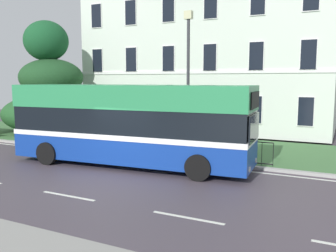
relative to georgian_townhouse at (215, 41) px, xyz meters
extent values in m
cube|color=#473D46|center=(1.49, -16.09, -6.43)|extent=(60.00, 56.00, 0.06)
cube|color=silver|center=(1.49, -12.44, -6.39)|extent=(54.00, 0.14, 0.01)
cube|color=silver|center=(1.49, -17.89, -6.39)|extent=(2.00, 0.12, 0.01)
cube|color=silver|center=(5.49, -17.89, -6.39)|extent=(2.00, 0.12, 0.01)
cube|color=#9E9E99|center=(1.49, -11.97, -6.34)|extent=(57.00, 0.24, 0.12)
cube|color=#43713F|center=(1.49, -8.68, -6.34)|extent=(57.00, 6.33, 0.12)
cube|color=silver|center=(0.00, 0.01, -1.24)|extent=(16.92, 9.94, 10.06)
cube|color=white|center=(0.00, -5.00, -2.36)|extent=(16.92, 0.06, 0.20)
cube|color=#2D333D|center=(0.00, -5.01, -5.18)|extent=(1.10, 0.06, 2.20)
cube|color=white|center=(-7.05, -5.01, -4.57)|extent=(0.90, 0.04, 1.68)
cube|color=black|center=(-7.05, -5.03, -4.57)|extent=(0.80, 0.03, 1.58)
cube|color=white|center=(-4.23, -5.01, -4.57)|extent=(0.90, 0.04, 1.68)
cube|color=black|center=(-4.23, -5.03, -4.57)|extent=(0.80, 0.03, 1.58)
cube|color=white|center=(-1.41, -5.01, -4.57)|extent=(0.90, 0.04, 1.68)
cube|color=black|center=(-1.41, -5.03, -4.57)|extent=(0.80, 0.03, 1.58)
cube|color=white|center=(1.41, -5.01, -4.57)|extent=(0.90, 0.04, 1.68)
cube|color=black|center=(1.41, -5.03, -4.57)|extent=(0.80, 0.03, 1.58)
cube|color=white|center=(4.23, -5.01, -4.57)|extent=(0.90, 0.04, 1.68)
cube|color=black|center=(4.23, -5.03, -4.57)|extent=(0.80, 0.03, 1.58)
cube|color=white|center=(7.05, -5.01, -4.57)|extent=(0.90, 0.04, 1.68)
cube|color=black|center=(7.05, -5.03, -4.57)|extent=(0.80, 0.03, 1.58)
cube|color=white|center=(-7.05, -5.01, -1.48)|extent=(0.90, 0.04, 1.68)
cube|color=black|center=(-7.05, -5.03, -1.48)|extent=(0.80, 0.03, 1.58)
cube|color=white|center=(-4.23, -5.01, -1.48)|extent=(0.90, 0.04, 1.68)
cube|color=black|center=(-4.23, -5.03, -1.48)|extent=(0.80, 0.03, 1.58)
cube|color=white|center=(-1.41, -5.01, -1.48)|extent=(0.90, 0.04, 1.68)
cube|color=black|center=(-1.41, -5.03, -1.48)|extent=(0.80, 0.03, 1.58)
cube|color=white|center=(1.41, -5.01, -1.48)|extent=(0.90, 0.04, 1.68)
cube|color=black|center=(1.41, -5.03, -1.48)|extent=(0.80, 0.03, 1.58)
cube|color=white|center=(4.23, -5.01, -1.48)|extent=(0.90, 0.04, 1.68)
cube|color=black|center=(4.23, -5.03, -1.48)|extent=(0.80, 0.03, 1.58)
cube|color=white|center=(7.05, -5.01, -1.48)|extent=(0.90, 0.04, 1.68)
cube|color=black|center=(7.05, -5.03, -1.48)|extent=(0.80, 0.03, 1.58)
cube|color=white|center=(-7.05, -5.01, 1.62)|extent=(0.90, 0.04, 1.68)
cube|color=black|center=(-7.05, -5.03, 1.62)|extent=(0.80, 0.03, 1.58)
cube|color=white|center=(-4.23, -5.01, 1.62)|extent=(0.90, 0.04, 1.68)
cube|color=black|center=(-4.23, -5.03, 1.62)|extent=(0.80, 0.03, 1.58)
cube|color=white|center=(-1.41, -5.01, 1.62)|extent=(0.90, 0.04, 1.68)
cube|color=black|center=(-1.41, -5.03, 1.62)|extent=(0.80, 0.03, 1.58)
cube|color=white|center=(1.41, -5.01, 1.62)|extent=(0.90, 0.04, 1.68)
cube|color=black|center=(1.41, -5.03, 1.62)|extent=(0.80, 0.03, 1.58)
cube|color=white|center=(4.23, -5.01, 1.62)|extent=(0.90, 0.04, 1.68)
cube|color=black|center=(4.23, -5.03, 1.62)|extent=(0.80, 0.03, 1.58)
cube|color=black|center=(0.00, -11.69, -5.33)|extent=(13.06, 0.04, 0.04)
cube|color=black|center=(0.00, -11.69, -6.20)|extent=(13.06, 0.04, 0.04)
cylinder|color=black|center=(-6.53, -11.69, -5.80)|extent=(0.02, 0.02, 0.95)
cylinder|color=black|center=(-6.08, -11.69, -5.80)|extent=(0.02, 0.02, 0.95)
cylinder|color=black|center=(-5.63, -11.69, -5.80)|extent=(0.02, 0.02, 0.95)
cylinder|color=black|center=(-5.18, -11.69, -5.80)|extent=(0.02, 0.02, 0.95)
cylinder|color=black|center=(-4.73, -11.69, -5.80)|extent=(0.02, 0.02, 0.95)
cylinder|color=black|center=(-4.28, -11.69, -5.80)|extent=(0.02, 0.02, 0.95)
cylinder|color=black|center=(-3.83, -11.69, -5.80)|extent=(0.02, 0.02, 0.95)
cylinder|color=black|center=(-3.38, -11.69, -5.80)|extent=(0.02, 0.02, 0.95)
cylinder|color=black|center=(-2.93, -11.69, -5.80)|extent=(0.02, 0.02, 0.95)
cylinder|color=black|center=(-2.48, -11.69, -5.80)|extent=(0.02, 0.02, 0.95)
cylinder|color=black|center=(-2.03, -11.69, -5.80)|extent=(0.02, 0.02, 0.95)
cylinder|color=black|center=(-1.58, -11.69, -5.80)|extent=(0.02, 0.02, 0.95)
cylinder|color=black|center=(-1.13, -11.69, -5.80)|extent=(0.02, 0.02, 0.95)
cylinder|color=black|center=(-0.68, -11.69, -5.80)|extent=(0.02, 0.02, 0.95)
cylinder|color=black|center=(-0.23, -11.69, -5.80)|extent=(0.02, 0.02, 0.95)
cylinder|color=black|center=(0.23, -11.69, -5.80)|extent=(0.02, 0.02, 0.95)
cylinder|color=black|center=(0.68, -11.69, -5.80)|extent=(0.02, 0.02, 0.95)
cylinder|color=black|center=(1.13, -11.69, -5.80)|extent=(0.02, 0.02, 0.95)
cylinder|color=black|center=(1.58, -11.69, -5.80)|extent=(0.02, 0.02, 0.95)
cylinder|color=black|center=(2.03, -11.69, -5.80)|extent=(0.02, 0.02, 0.95)
cylinder|color=black|center=(2.48, -11.69, -5.80)|extent=(0.02, 0.02, 0.95)
cylinder|color=black|center=(2.93, -11.69, -5.80)|extent=(0.02, 0.02, 0.95)
cylinder|color=black|center=(3.38, -11.69, -5.80)|extent=(0.02, 0.02, 0.95)
cylinder|color=black|center=(3.83, -11.69, -5.80)|extent=(0.02, 0.02, 0.95)
cylinder|color=black|center=(4.28, -11.69, -5.80)|extent=(0.02, 0.02, 0.95)
cylinder|color=black|center=(4.73, -11.69, -5.80)|extent=(0.02, 0.02, 0.95)
cylinder|color=black|center=(5.18, -11.69, -5.80)|extent=(0.02, 0.02, 0.95)
cylinder|color=black|center=(5.63, -11.69, -5.80)|extent=(0.02, 0.02, 0.95)
cylinder|color=black|center=(6.08, -11.69, -5.80)|extent=(0.02, 0.02, 0.95)
cylinder|color=black|center=(6.53, -11.69, -5.80)|extent=(0.02, 0.02, 0.95)
cylinder|color=#423328|center=(-8.81, -8.15, -5.42)|extent=(0.47, 0.47, 1.72)
ellipsoid|color=#214F26|center=(-8.95, -8.35, -5.07)|extent=(5.44, 5.44, 2.51)
ellipsoid|color=#1C4422|center=(-8.66, -7.92, -2.69)|extent=(4.15, 4.15, 2.47)
ellipsoid|color=#174C27|center=(-8.89, -8.02, -0.30)|extent=(2.88, 2.88, 2.62)
cube|color=navy|center=(1.05, -13.62, -5.58)|extent=(10.23, 3.15, 1.11)
cube|color=white|center=(1.05, -13.62, -5.06)|extent=(10.25, 3.17, 0.20)
cube|color=black|center=(1.05, -13.62, -4.50)|extent=(10.15, 3.10, 1.05)
cube|color=#2A8850|center=(1.05, -13.62, -3.51)|extent=(10.23, 3.15, 0.93)
cube|color=black|center=(6.09, -13.24, -4.55)|extent=(0.21, 2.01, 0.97)
cube|color=black|center=(6.09, -13.24, -3.55)|extent=(0.19, 1.72, 0.59)
cylinder|color=silver|center=(6.03, -12.48, -5.92)|extent=(0.06, 0.20, 0.20)
cylinder|color=silver|center=(6.15, -14.00, -5.92)|extent=(0.06, 0.20, 0.20)
cylinder|color=black|center=(4.27, -12.23, -5.92)|extent=(0.98, 0.37, 0.96)
cylinder|color=black|center=(4.45, -14.51, -5.92)|extent=(0.98, 0.37, 0.96)
cylinder|color=black|center=(-2.36, -12.74, -5.92)|extent=(0.98, 0.37, 0.96)
cylinder|color=black|center=(-2.18, -15.02, -5.92)|extent=(0.98, 0.37, 0.96)
cylinder|color=#333338|center=(2.47, -10.85, -3.21)|extent=(0.14, 0.14, 6.14)
cube|color=beige|center=(2.47, -10.85, 0.04)|extent=(0.36, 0.24, 0.36)
camera|label=1|loc=(9.02, -26.18, -2.83)|focal=38.62mm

